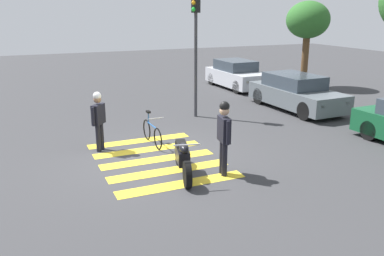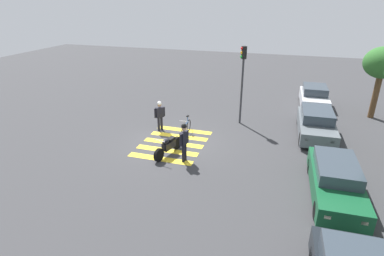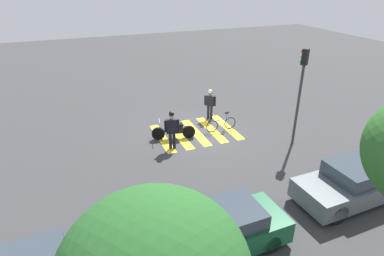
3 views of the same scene
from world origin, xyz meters
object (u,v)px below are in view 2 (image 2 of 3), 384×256
(police_motorcycle, at_px, (168,146))
(officer_on_foot, at_px, (160,114))
(leaning_bicycle, at_px, (186,128))
(car_grey_coupe, at_px, (316,123))
(car_green_compact, at_px, (335,180))
(officer_by_motorcycle, at_px, (184,139))
(car_silver_sedan, at_px, (314,97))
(traffic_light_pole, at_px, (242,73))

(police_motorcycle, distance_m, officer_on_foot, 3.12)
(leaning_bicycle, bearing_deg, officer_on_foot, -92.01)
(car_grey_coupe, height_order, car_green_compact, car_grey_coupe)
(leaning_bicycle, relative_size, officer_by_motorcycle, 0.90)
(leaning_bicycle, relative_size, car_grey_coupe, 0.38)
(car_silver_sedan, xyz_separation_m, traffic_light_pole, (4.62, -4.41, 2.36))
(car_silver_sedan, relative_size, traffic_light_pole, 0.87)
(police_motorcycle, xyz_separation_m, leaning_bicycle, (-2.60, 0.04, -0.09))
(officer_on_foot, distance_m, car_silver_sedan, 11.13)
(leaning_bicycle, height_order, officer_by_motorcycle, officer_by_motorcycle)
(officer_by_motorcycle, bearing_deg, car_grey_coupe, 129.86)
(officer_on_foot, distance_m, traffic_light_pole, 5.25)
(officer_on_foot, bearing_deg, car_silver_sedan, 129.69)
(leaning_bicycle, distance_m, car_grey_coupe, 7.15)
(officer_by_motorcycle, bearing_deg, car_silver_sedan, 149.03)
(police_motorcycle, distance_m, traffic_light_pole, 6.33)
(car_green_compact, bearing_deg, car_silver_sedan, -178.70)
(officer_by_motorcycle, bearing_deg, leaning_bicycle, -163.29)
(leaning_bicycle, bearing_deg, car_green_compact, 62.04)
(police_motorcycle, bearing_deg, car_silver_sedan, 144.25)
(officer_by_motorcycle, relative_size, car_silver_sedan, 0.48)
(police_motorcycle, xyz_separation_m, traffic_light_pole, (-5.15, 2.62, 2.59))
(car_silver_sedan, bearing_deg, car_green_compact, 1.30)
(police_motorcycle, bearing_deg, traffic_light_pole, 153.03)
(car_grey_coupe, xyz_separation_m, traffic_light_pole, (-0.56, -4.28, 2.36))
(leaning_bicycle, xyz_separation_m, car_green_compact, (3.84, 7.24, 0.29))
(car_silver_sedan, distance_m, traffic_light_pole, 6.81)
(officer_by_motorcycle, relative_size, car_grey_coupe, 0.42)
(officer_on_foot, bearing_deg, leaning_bicycle, 87.99)
(leaning_bicycle, relative_size, officer_on_foot, 0.97)
(officer_by_motorcycle, relative_size, traffic_light_pole, 0.41)
(car_grey_coupe, bearing_deg, police_motorcycle, -56.36)
(officer_by_motorcycle, height_order, traffic_light_pole, traffic_light_pole)
(officer_on_foot, xyz_separation_m, officer_by_motorcycle, (3.04, 2.47, 0.10))
(car_green_compact, bearing_deg, officer_by_motorcycle, -97.70)
(police_motorcycle, relative_size, officer_on_foot, 1.21)
(leaning_bicycle, xyz_separation_m, traffic_light_pole, (-2.55, 2.58, 2.68))
(car_silver_sedan, relative_size, car_green_compact, 0.85)
(officer_on_foot, xyz_separation_m, car_silver_sedan, (-7.11, 8.56, -0.33))
(leaning_bicycle, bearing_deg, police_motorcycle, -0.92)
(officer_by_motorcycle, distance_m, traffic_light_pole, 6.10)
(car_grey_coupe, relative_size, car_green_compact, 0.95)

